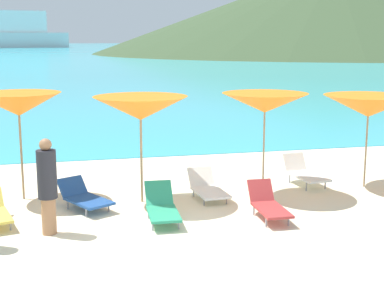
# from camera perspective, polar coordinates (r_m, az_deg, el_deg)

# --- Properties ---
(ground_plane) EXTENTS (50.00, 100.00, 0.30)m
(ground_plane) POSITION_cam_1_polar(r_m,az_deg,el_deg) (19.82, -7.94, -0.17)
(ground_plane) COLOR beige
(ocean_water) EXTENTS (650.00, 440.00, 0.02)m
(ocean_water) POSITION_cam_1_polar(r_m,az_deg,el_deg) (236.46, -13.26, 9.59)
(ocean_water) COLOR #38B7CC
(ocean_water) RESTS_ON ground_plane
(headland_hill) EXTENTS (120.17, 120.17, 21.70)m
(headland_hill) POSITION_cam_1_polar(r_m,az_deg,el_deg) (147.10, 14.30, 13.25)
(headland_hill) COLOR #384C2D
(headland_hill) RESTS_ON ground_plane
(umbrella_1) EXTENTS (2.07, 2.07, 2.41)m
(umbrella_1) POSITION_cam_1_polar(r_m,az_deg,el_deg) (12.79, -17.37, 3.89)
(umbrella_1) COLOR #9E7F59
(umbrella_1) RESTS_ON ground_plane
(umbrella_2) EXTENTS (2.22, 2.22, 2.35)m
(umbrella_2) POSITION_cam_1_polar(r_m,az_deg,el_deg) (12.06, -5.30, 3.66)
(umbrella_2) COLOR #9E7F59
(umbrella_2) RESTS_ON ground_plane
(umbrella_3) EXTENTS (2.14, 2.14, 2.37)m
(umbrella_3) POSITION_cam_1_polar(r_m,az_deg,el_deg) (12.67, 7.48, 4.20)
(umbrella_3) COLOR #9E7F59
(umbrella_3) RESTS_ON ground_plane
(umbrella_4) EXTENTS (2.35, 2.35, 2.24)m
(umbrella_4) POSITION_cam_1_polar(r_m,az_deg,el_deg) (13.94, 17.65, 3.72)
(umbrella_4) COLOR #9E7F59
(umbrella_4) RESTS_ON ground_plane
(lounge_chair_1) EXTENTS (0.74, 1.45, 0.69)m
(lounge_chair_1) POSITION_cam_1_polar(r_m,az_deg,el_deg) (14.06, 11.43, -2.88)
(lounge_chair_1) COLOR white
(lounge_chair_1) RESTS_ON ground_plane
(lounge_chair_2) EXTENTS (0.57, 1.40, 0.66)m
(lounge_chair_2) POSITION_cam_1_polar(r_m,az_deg,el_deg) (11.37, 7.82, -6.12)
(lounge_chair_2) COLOR #A53333
(lounge_chair_2) RESTS_ON ground_plane
(lounge_chair_3) EXTENTS (0.70, 1.40, 0.61)m
(lounge_chair_3) POSITION_cam_1_polar(r_m,az_deg,el_deg) (12.61, 1.60, -4.50)
(lounge_chair_3) COLOR white
(lounge_chair_3) RESTS_ON ground_plane
(lounge_chair_5) EXTENTS (1.20, 1.50, 0.59)m
(lounge_chair_5) POSITION_cam_1_polar(r_m,az_deg,el_deg) (12.06, -11.01, -5.34)
(lounge_chair_5) COLOR #1E478C
(lounge_chair_5) RESTS_ON ground_plane
(lounge_chair_7) EXTENTS (0.65, 1.52, 0.65)m
(lounge_chair_7) POSITION_cam_1_polar(r_m,az_deg,el_deg) (11.12, -3.12, -6.42)
(lounge_chair_7) COLOR #268C66
(lounge_chair_7) RESTS_ON ground_plane
(beachgoer_1) EXTENTS (0.36, 0.36, 1.80)m
(beachgoer_1) POSITION_cam_1_polar(r_m,az_deg,el_deg) (10.52, -14.62, -4.02)
(beachgoer_1) COLOR #A3704C
(beachgoer_1) RESTS_ON ground_plane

